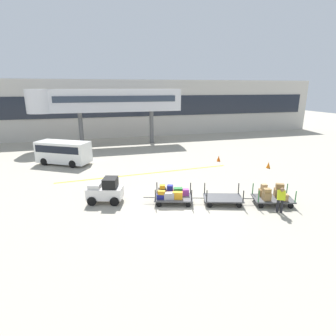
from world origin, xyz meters
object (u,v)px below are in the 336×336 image
at_px(baggage_cart_tail, 273,195).
at_px(shuttle_van, 63,151).
at_px(baggage_cart_lead, 172,195).
at_px(safety_cone_far, 219,158).
at_px(baggage_handler, 281,199).
at_px(safety_cone_near, 268,165).
at_px(baggage_tug, 105,191).
at_px(baggage_cart_middle, 223,198).

distance_m(baggage_cart_tail, shuttle_van, 18.35).
bearing_deg(baggage_cart_lead, shuttle_van, 121.86).
bearing_deg(safety_cone_far, baggage_handler, -98.68).
bearing_deg(safety_cone_near, baggage_handler, -121.51).
xyz_separation_m(baggage_cart_lead, baggage_handler, (5.43, -3.01, 0.33)).
height_order(baggage_tug, baggage_handler, baggage_tug).
height_order(baggage_tug, shuttle_van, shuttle_van).
bearing_deg(baggage_cart_middle, safety_cone_near, 38.77).
height_order(baggage_cart_middle, baggage_handler, baggage_handler).
bearing_deg(baggage_handler, safety_cone_near, 58.49).
xyz_separation_m(baggage_tug, safety_cone_near, (14.22, 3.78, -0.48)).
distance_m(shuttle_van, safety_cone_far, 14.52).
relative_size(baggage_cart_lead, baggage_cart_middle, 1.00).
relative_size(baggage_tug, shuttle_van, 0.46).
relative_size(baggage_cart_lead, safety_cone_far, 5.60).
xyz_separation_m(baggage_cart_middle, safety_cone_near, (7.39, 5.94, -0.07)).
relative_size(baggage_cart_middle, safety_cone_far, 5.60).
relative_size(baggage_handler, safety_cone_far, 2.84).
distance_m(baggage_handler, safety_cone_near, 9.41).
relative_size(shuttle_van, safety_cone_near, 9.24).
relative_size(baggage_handler, shuttle_van, 0.31).
distance_m(baggage_cart_lead, safety_cone_far, 10.98).
height_order(baggage_cart_lead, shuttle_van, shuttle_van).
xyz_separation_m(shuttle_van, safety_cone_far, (14.18, -2.97, -0.96)).
bearing_deg(baggage_cart_middle, baggage_cart_tail, -16.82).
relative_size(safety_cone_near, safety_cone_far, 1.00).
bearing_deg(safety_cone_near, baggage_cart_middle, -141.23).
bearing_deg(baggage_cart_lead, baggage_cart_middle, -17.84).
height_order(baggage_cart_middle, safety_cone_far, baggage_cart_middle).
bearing_deg(baggage_handler, shuttle_van, 131.02).
relative_size(baggage_tug, baggage_cart_tail, 0.76).
height_order(baggage_cart_lead, baggage_handler, baggage_handler).
bearing_deg(baggage_tug, baggage_cart_tail, -17.31).
distance_m(baggage_tug, safety_cone_near, 14.72).
height_order(baggage_cart_tail, safety_cone_near, baggage_cart_tail).
xyz_separation_m(baggage_tug, shuttle_van, (-3.13, 10.09, 0.48)).
bearing_deg(baggage_cart_lead, safety_cone_near, 25.78).
xyz_separation_m(baggage_cart_lead, safety_cone_near, (10.33, 4.99, -0.26)).
bearing_deg(baggage_cart_lead, baggage_tug, 162.73).
height_order(baggage_cart_lead, safety_cone_far, baggage_cart_lead).
relative_size(baggage_tug, safety_cone_near, 4.24).
distance_m(baggage_cart_lead, baggage_cart_middle, 3.09).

